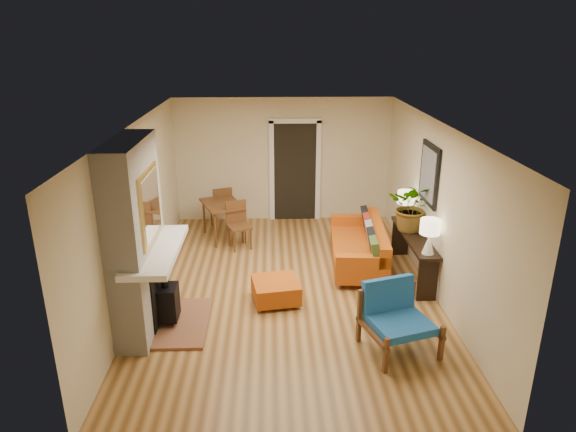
% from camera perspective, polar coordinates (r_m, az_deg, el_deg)
% --- Properties ---
extents(room_shell, '(6.50, 6.50, 6.50)m').
position_cam_1_polar(room_shell, '(10.29, 2.91, 5.12)').
color(room_shell, '#B98647').
rests_on(room_shell, ground).
extents(fireplace, '(1.09, 1.68, 2.60)m').
position_cam_1_polar(fireplace, '(7.02, -16.22, -2.82)').
color(fireplace, white).
rests_on(fireplace, ground).
extents(sofa, '(1.01, 2.07, 0.79)m').
position_cam_1_polar(sofa, '(8.99, 8.25, -3.31)').
color(sofa, silver).
rests_on(sofa, ground).
extents(ottoman, '(0.77, 0.77, 0.34)m').
position_cam_1_polar(ottoman, '(7.78, -1.36, -8.19)').
color(ottoman, silver).
rests_on(ottoman, ground).
extents(blue_chair, '(1.03, 1.01, 0.87)m').
position_cam_1_polar(blue_chair, '(6.78, 11.86, -10.56)').
color(blue_chair, brown).
rests_on(blue_chair, ground).
extents(dining_table, '(1.10, 1.66, 0.88)m').
position_cam_1_polar(dining_table, '(10.06, -6.93, 0.71)').
color(dining_table, brown).
rests_on(dining_table, ground).
extents(console_table, '(0.34, 1.85, 0.72)m').
position_cam_1_polar(console_table, '(8.66, 13.80, -2.99)').
color(console_table, black).
rests_on(console_table, ground).
extents(lamp_near, '(0.30, 0.30, 0.54)m').
position_cam_1_polar(lamp_near, '(7.83, 15.47, -1.77)').
color(lamp_near, white).
rests_on(lamp_near, console_table).
extents(lamp_far, '(0.30, 0.30, 0.54)m').
position_cam_1_polar(lamp_far, '(9.11, 12.94, 1.50)').
color(lamp_far, white).
rests_on(lamp_far, console_table).
extents(houseplant, '(0.95, 0.90, 0.84)m').
position_cam_1_polar(houseplant, '(8.65, 13.68, 1.02)').
color(houseplant, '#1E5919').
rests_on(houseplant, console_table).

